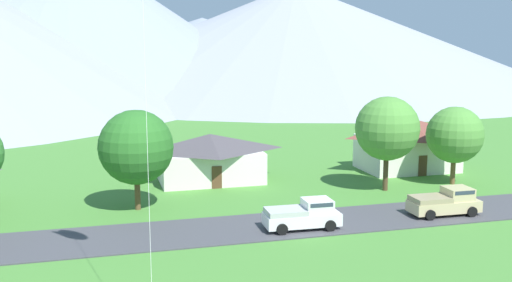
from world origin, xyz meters
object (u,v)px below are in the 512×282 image
object	(u,v)px
pickup_truck_white_west_side	(304,214)
pickup_truck_sand_east_side	(446,202)
tree_right_of_center	(455,135)
tree_left_of_center	(136,147)
house_left_center	(407,143)
house_leftmost	(210,157)
tree_center	(387,129)

from	to	relation	value
pickup_truck_white_west_side	pickup_truck_sand_east_side	xyz separation A→B (m)	(11.26, 0.38, 0.00)
pickup_truck_sand_east_side	tree_right_of_center	bearing A→B (deg)	54.16
pickup_truck_white_west_side	tree_left_of_center	bearing A→B (deg)	142.83
pickup_truck_white_west_side	house_left_center	bearing A→B (deg)	43.40
house_left_center	house_leftmost	bearing A→B (deg)	179.19
tree_left_of_center	tree_center	xyz separation A→B (m)	(21.14, 0.44, 0.55)
pickup_truck_white_west_side	pickup_truck_sand_east_side	distance (m)	11.27
house_left_center	tree_center	world-z (taller)	tree_center
house_left_center	pickup_truck_sand_east_side	distance (m)	16.28
house_left_center	tree_right_of_center	bearing A→B (deg)	-82.12
house_leftmost	pickup_truck_sand_east_side	xyz separation A→B (m)	(14.68, -15.58, -1.22)
tree_right_of_center	pickup_truck_sand_east_side	distance (m)	11.19
house_left_center	tree_left_of_center	size ratio (longest dim) A/B	1.26
house_left_center	tree_right_of_center	size ratio (longest dim) A/B	1.37
tree_right_of_center	pickup_truck_sand_east_side	xyz separation A→B (m)	(-6.24, -8.63, -3.44)
tree_center	pickup_truck_white_west_side	bearing A→B (deg)	-141.12
house_left_center	pickup_truck_white_west_side	size ratio (longest dim) A/B	1.84
tree_center	tree_right_of_center	size ratio (longest dim) A/B	1.16
tree_center	pickup_truck_white_west_side	size ratio (longest dim) A/B	1.55
tree_center	house_leftmost	bearing A→B (deg)	151.82
house_left_center	pickup_truck_white_west_side	xyz separation A→B (m)	(-16.58, -15.67, -1.67)
house_left_center	tree_left_of_center	bearing A→B (deg)	-164.33
house_left_center	tree_right_of_center	xyz separation A→B (m)	(0.92, -6.66, 1.76)
tree_center	pickup_truck_sand_east_side	xyz separation A→B (m)	(0.74, -8.11, -4.35)
tree_left_of_center	tree_right_of_center	bearing A→B (deg)	1.96
house_leftmost	house_left_center	size ratio (longest dim) A/B	1.03
house_left_center	pickup_truck_sand_east_side	xyz separation A→B (m)	(-5.31, -15.30, -1.67)
pickup_truck_sand_east_side	pickup_truck_white_west_side	bearing A→B (deg)	-178.08
tree_left_of_center	pickup_truck_white_west_side	distance (m)	13.85
house_leftmost	tree_center	distance (m)	16.13
tree_left_of_center	tree_right_of_center	world-z (taller)	tree_left_of_center
tree_left_of_center	pickup_truck_sand_east_side	distance (m)	23.49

